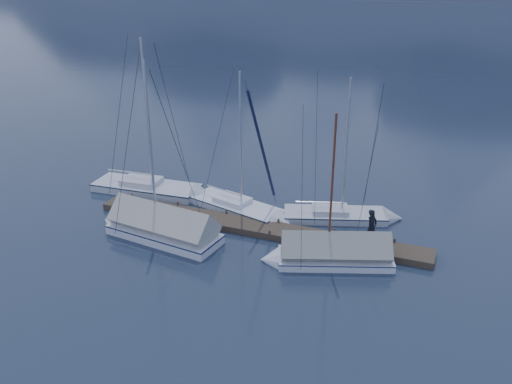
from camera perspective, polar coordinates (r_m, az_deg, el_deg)
ground at (r=26.80m, az=-1.55°, el=-5.91°), size 1000.00×1000.00×0.00m
dock at (r=28.38m, az=0.00°, el=-3.88°), size 18.00×1.50×0.54m
mooring_posts at (r=28.43m, az=-0.94°, el=-3.28°), size 15.12×1.52×0.35m
sailboat_open_left at (r=33.25m, az=-9.96°, el=0.14°), size 7.74×3.28×10.09m
sailboat_open_mid at (r=30.19m, az=-0.86°, el=-2.03°), size 6.78×3.51×8.63m
sailboat_open_right at (r=30.02m, az=9.84°, el=-2.56°), size 6.69×3.74×8.52m
sailboat_covered_near at (r=25.60m, az=7.29°, el=-6.60°), size 6.41×3.79×7.99m
sailboat_covered_far at (r=28.15m, az=-10.58°, el=-3.69°), size 7.23×3.18×9.83m
person at (r=26.72m, az=12.07°, el=-3.59°), size 0.65×0.76×1.76m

